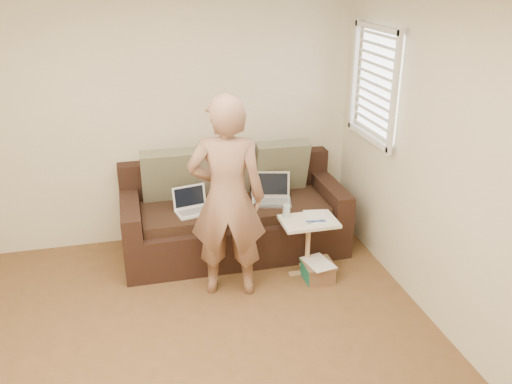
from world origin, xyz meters
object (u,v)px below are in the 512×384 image
at_px(side_table, 308,247).
at_px(striped_box, 318,271).
at_px(laptop_silver, 272,203).
at_px(person, 227,198).
at_px(sofa, 234,212).
at_px(laptop_white, 194,213).
at_px(drinking_glass, 286,211).

height_order(side_table, striped_box, side_table).
relative_size(laptop_silver, person, 0.22).
height_order(sofa, laptop_white, sofa).
height_order(drinking_glass, striped_box, drinking_glass).
xyz_separation_m(sofa, striped_box, (0.64, -0.75, -0.34)).
bearing_deg(person, laptop_silver, -118.76).
xyz_separation_m(sofa, drinking_glass, (0.39, -0.51, 0.20)).
height_order(laptop_silver, laptop_white, laptop_silver).
xyz_separation_m(person, drinking_glass, (0.59, 0.22, -0.28)).
distance_m(laptop_white, person, 0.73).
bearing_deg(sofa, side_table, -47.54).
xyz_separation_m(laptop_silver, person, (-0.57, -0.63, 0.38)).
bearing_deg(laptop_silver, laptop_white, -162.69).
bearing_deg(person, laptop_white, -56.68).
bearing_deg(person, side_table, -159.52).
bearing_deg(person, sofa, -92.43).
xyz_separation_m(laptop_silver, laptop_white, (-0.78, -0.05, 0.00)).
relative_size(sofa, laptop_white, 6.72).
height_order(laptop_silver, side_table, laptop_silver).
bearing_deg(drinking_glass, person, -160.07).
distance_m(laptop_silver, laptop_white, 0.79).
distance_m(sofa, person, 0.89).
bearing_deg(striped_box, drinking_glass, 135.51).
relative_size(sofa, drinking_glass, 18.33).
bearing_deg(drinking_glass, side_table, -32.52).
distance_m(sofa, laptop_white, 0.45).
height_order(sofa, side_table, sofa).
bearing_deg(sofa, person, -105.55).
xyz_separation_m(sofa, side_table, (0.57, -0.62, -0.14)).
bearing_deg(striped_box, sofa, 130.30).
relative_size(sofa, side_table, 3.93).
distance_m(sofa, side_table, 0.86).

